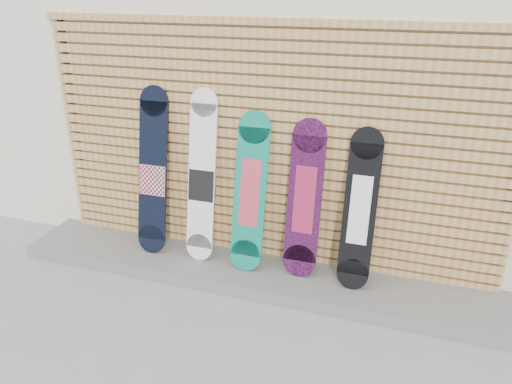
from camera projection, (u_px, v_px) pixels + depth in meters
The scene contains 9 objects.
ground at pixel (247, 326), 4.03m from camera, with size 80.00×80.00×0.00m, color gray.
building at pixel (376, 46), 6.22m from camera, with size 12.00×5.00×3.60m, color white.
concrete_step at pixel (256, 273), 4.64m from camera, with size 4.60×0.70×0.12m, color slate.
slat_wall at pixel (266, 146), 4.44m from camera, with size 4.26×0.08×2.29m.
snowboard_0 at pixel (153, 173), 4.69m from camera, with size 0.29×0.34×1.58m.
snowboard_1 at pixel (202, 178), 4.56m from camera, with size 0.26×0.32×1.59m.
snowboard_2 at pixel (250, 193), 4.43m from camera, with size 0.30×0.36×1.42m.
snowboard_3 at pixel (305, 200), 4.32m from camera, with size 0.30×0.30×1.39m.
snowboard_4 at pixel (360, 210), 4.17m from camera, with size 0.27×0.35×1.36m.
Camera 1 is at (1.09, -3.08, 2.59)m, focal length 35.00 mm.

